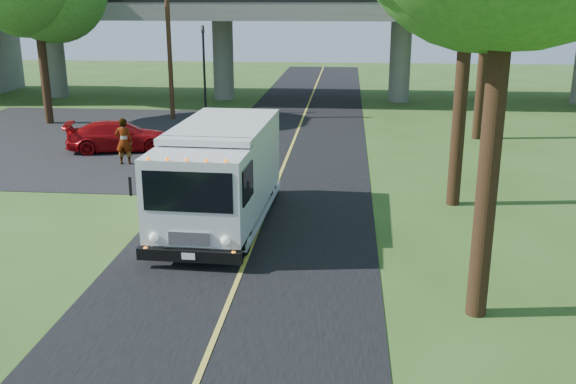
# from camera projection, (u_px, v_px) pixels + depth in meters

# --- Properties ---
(ground) EXTENTS (120.00, 120.00, 0.00)m
(ground) POSITION_uv_depth(u_px,v_px,m) (220.00, 324.00, 13.64)
(ground) COLOR #34511D
(ground) RESTS_ON ground
(road) EXTENTS (7.00, 90.00, 0.02)m
(road) POSITION_uv_depth(u_px,v_px,m) (274.00, 190.00, 23.18)
(road) COLOR black
(road) RESTS_ON ground
(parking_lot) EXTENTS (16.00, 18.00, 0.01)m
(parking_lot) POSITION_uv_depth(u_px,v_px,m) (72.00, 139.00, 31.79)
(parking_lot) COLOR black
(parking_lot) RESTS_ON ground
(lane_line) EXTENTS (0.12, 90.00, 0.01)m
(lane_line) POSITION_uv_depth(u_px,v_px,m) (274.00, 190.00, 23.17)
(lane_line) COLOR gold
(lane_line) RESTS_ON road
(overpass) EXTENTS (54.00, 10.00, 7.30)m
(overpass) POSITION_uv_depth(u_px,v_px,m) (311.00, 32.00, 42.85)
(overpass) COLOR slate
(overpass) RESTS_ON ground
(traffic_signal) EXTENTS (0.18, 0.22, 5.20)m
(traffic_signal) POSITION_uv_depth(u_px,v_px,m) (204.00, 60.00, 38.05)
(traffic_signal) COLOR black
(traffic_signal) RESTS_ON ground
(utility_pole) EXTENTS (1.60, 0.26, 9.00)m
(utility_pole) POSITION_uv_depth(u_px,v_px,m) (169.00, 38.00, 35.88)
(utility_pole) COLOR #472D19
(utility_pole) RESTS_ON ground
(step_van) EXTENTS (2.94, 7.37, 3.05)m
(step_van) POSITION_uv_depth(u_px,v_px,m) (220.00, 172.00, 19.21)
(step_van) COLOR silver
(step_van) RESTS_ON ground
(red_sedan) EXTENTS (5.04, 3.03, 1.37)m
(red_sedan) POSITION_uv_depth(u_px,v_px,m) (120.00, 136.00, 29.17)
(red_sedan) COLOR #96090C
(red_sedan) RESTS_ON ground
(pedestrian) EXTENTS (0.75, 0.52, 1.96)m
(pedestrian) POSITION_uv_depth(u_px,v_px,m) (124.00, 141.00, 26.64)
(pedestrian) COLOR gray
(pedestrian) RESTS_ON ground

